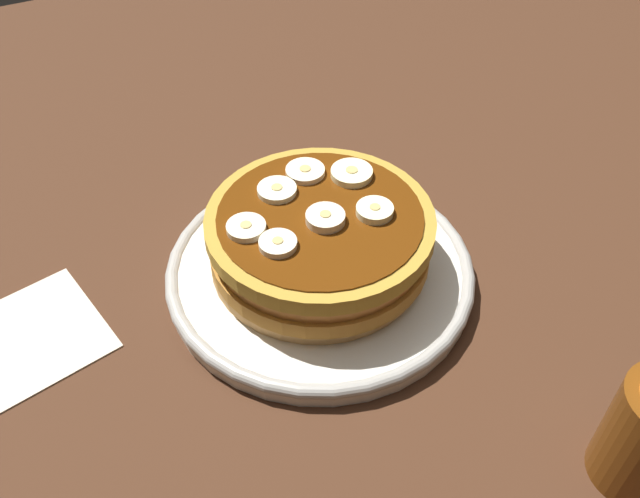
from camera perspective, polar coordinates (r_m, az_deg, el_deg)
ground_plane at (r=60.36cm, az=-0.00°, el=-3.54°), size 140.00×140.00×3.00cm
plate at (r=58.45cm, az=-0.00°, el=-1.82°), size 26.55×26.55×2.06cm
pancake_stack at (r=56.07cm, az=-0.07°, el=0.79°), size 18.96×18.98×5.84cm
banana_slice_0 at (r=53.05cm, az=0.07°, el=2.46°), size 3.15×3.15×0.99cm
banana_slice_1 at (r=58.03cm, az=-1.26°, el=6.54°), size 3.38×3.38×0.73cm
banana_slice_2 at (r=54.12cm, az=4.64°, el=3.22°), size 3.03×3.03×0.89cm
banana_slice_3 at (r=56.14cm, az=-3.66°, el=4.95°), size 3.29×3.29×0.75cm
banana_slice_4 at (r=51.27cm, az=-3.58°, el=0.41°), size 2.95×2.95×0.80cm
banana_slice_5 at (r=57.78cm, az=2.69°, el=6.38°), size 3.59×3.59×0.85cm
banana_slice_6 at (r=52.80cm, az=-6.26°, el=1.75°), size 3.12×3.12×0.79cm
napkin at (r=59.67cm, az=-23.34°, el=-6.84°), size 13.02×13.02×0.30cm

